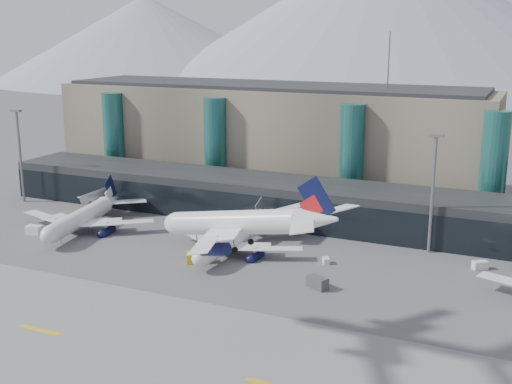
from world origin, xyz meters
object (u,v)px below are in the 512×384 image
lightmast_left (20,150)px  veh_f (94,211)px  veh_b (236,241)px  veh_c (318,282)px  jet_parked_mid (237,233)px  veh_d (480,265)px  veh_g (326,261)px  lightmast_mid (433,187)px  veh_h (197,257)px  hero_jet (251,217)px  jet_parked_left (87,210)px  veh_a (34,230)px

lightmast_left → veh_f: (26.29, -3.14, -13.44)m
veh_b → veh_c: 29.44m
jet_parked_mid → veh_d: jet_parked_mid is taller
veh_g → veh_f: bearing=-127.6°
lightmast_mid → veh_h: (-42.37, -25.93, -13.30)m
veh_g → hero_jet: bearing=-28.6°
jet_parked_left → veh_b: 38.46m
jet_parked_left → veh_f: 11.47m
veh_c → veh_h: bearing=-160.6°
veh_c → lightmast_mid: bearing=86.9°
jet_parked_mid → veh_a: (-48.27, -9.08, -2.91)m
jet_parked_mid → veh_g: size_ratio=15.44×
lightmast_mid → veh_g: size_ratio=12.25×
hero_jet → veh_f: 83.65m
veh_b → veh_g: bearing=-80.7°
lightmast_mid → veh_h: size_ratio=6.30×
veh_a → veh_c: bearing=-9.8°
hero_jet → veh_d: bearing=67.1°
veh_a → veh_b: veh_a is taller
hero_jet → veh_g: 42.57m
veh_a → veh_g: (68.37, 9.13, -0.41)m
veh_d → hero_jet: bearing=-156.5°
hero_jet → veh_b: size_ratio=11.24×
lightmast_left → lightmast_mid: same height
veh_c → veh_f: bearing=-173.1°
veh_a → veh_c: size_ratio=0.92×
veh_h → veh_d: bearing=-11.4°
hero_jet → jet_parked_left: size_ratio=0.87×
lightmast_left → veh_a: bearing=-42.6°
veh_c → veh_f: veh_c is taller
lightmast_mid → jet_parked_left: (-78.13, -15.56, -10.03)m
jet_parked_mid → veh_d: bearing=-76.0°
veh_g → jet_parked_left: bearing=-119.5°
lightmast_mid → hero_jet: size_ratio=0.82×
lightmast_mid → veh_b: lightmast_mid is taller
jet_parked_mid → veh_c: size_ratio=8.15×
veh_g → veh_b: bearing=-127.6°
lightmast_left → veh_g: size_ratio=12.25×
jet_parked_left → veh_d: 89.76m
lightmast_left → veh_f: size_ratio=7.32×
lightmast_mid → jet_parked_left: size_ratio=0.71×
lightmast_left → jet_parked_mid: (71.94, -12.69, -10.48)m
veh_g → veh_c: bearing=-18.1°
hero_jet → veh_b: bearing=126.9°
lightmast_mid → veh_a: size_ratio=7.06×
jet_parked_left → veh_b: bearing=-95.2°
lightmast_mid → veh_d: bearing=-29.3°
veh_b → veh_h: bearing=-172.6°
lightmast_left → jet_parked_mid: bearing=-10.0°
jet_parked_mid → veh_h: 11.46m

